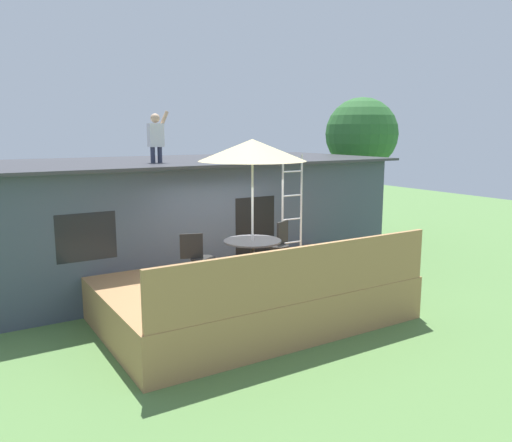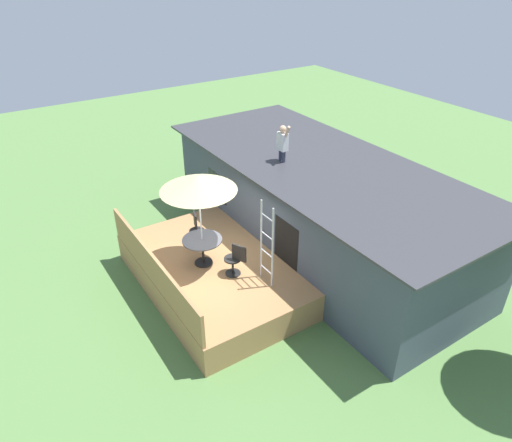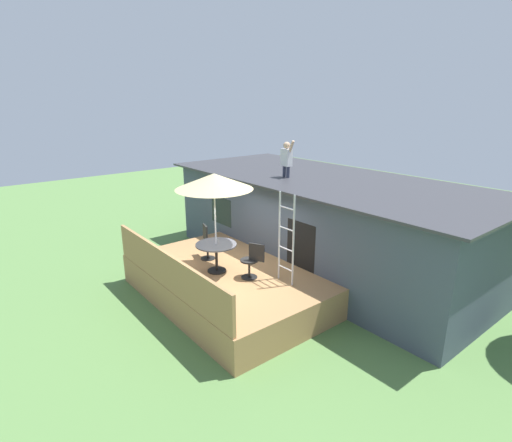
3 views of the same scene
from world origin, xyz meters
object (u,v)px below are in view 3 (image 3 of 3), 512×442
at_px(patio_chair_left, 207,242).
at_px(person_figure, 287,157).
at_px(patio_chair_right, 252,261).
at_px(patio_umbrella, 214,181).
at_px(step_ladder, 286,239).
at_px(patio_table, 216,250).

bearing_deg(patio_chair_left, person_figure, 101.03).
bearing_deg(person_figure, patio_chair_right, -58.85).
distance_m(patio_umbrella, step_ladder, 2.21).
height_order(patio_table, patio_chair_right, patio_chair_right).
bearing_deg(patio_table, person_figure, 101.98).
xyz_separation_m(step_ladder, patio_chair_left, (-2.48, -0.67, -0.64)).
bearing_deg(step_ladder, patio_umbrella, -148.35).
bearing_deg(patio_chair_left, patio_chair_right, 22.36).
xyz_separation_m(patio_umbrella, patio_chair_left, (-0.93, 0.29, -1.89)).
bearing_deg(step_ladder, patio_chair_left, -164.95).
height_order(step_ladder, patio_chair_left, step_ladder).
xyz_separation_m(patio_chair_left, patio_chair_right, (1.82, 0.16, 0.00)).
bearing_deg(patio_table, patio_umbrella, 0.00).
xyz_separation_m(patio_umbrella, person_figure, (-0.63, 2.96, 0.26)).
relative_size(person_figure, patio_chair_right, 1.21).
bearing_deg(patio_umbrella, person_figure, 101.98).
distance_m(step_ladder, patio_chair_left, 2.65).
height_order(patio_table, patio_umbrella, patio_umbrella).
xyz_separation_m(person_figure, patio_chair_left, (-0.30, -2.67, -2.15)).
distance_m(patio_umbrella, patio_chair_left, 2.12).
height_order(patio_table, person_figure, person_figure).
height_order(patio_umbrella, person_figure, person_figure).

